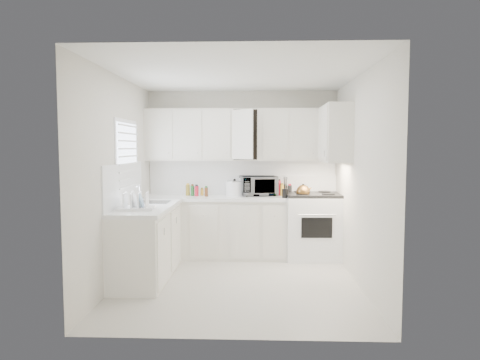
{
  "coord_description": "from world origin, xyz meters",
  "views": [
    {
      "loc": [
        0.22,
        -5.29,
        1.71
      ],
      "look_at": [
        0.0,
        0.7,
        1.25
      ],
      "focal_mm": 32.12,
      "sensor_mm": 36.0,
      "label": 1
    }
  ],
  "objects_px": {
    "microwave": "(258,184)",
    "rice_cooker": "(235,187)",
    "tea_kettle": "(303,191)",
    "stove": "(313,217)",
    "utensil_crock": "(285,187)",
    "dish_rack": "(135,200)"
  },
  "relations": [
    {
      "from": "microwave",
      "to": "rice_cooker",
      "type": "relative_size",
      "value": 2.08
    },
    {
      "from": "utensil_crock",
      "to": "rice_cooker",
      "type": "bearing_deg",
      "value": 162.7
    },
    {
      "from": "rice_cooker",
      "to": "dish_rack",
      "type": "bearing_deg",
      "value": -112.24
    },
    {
      "from": "dish_rack",
      "to": "stove",
      "type": "bearing_deg",
      "value": 23.36
    },
    {
      "from": "stove",
      "to": "tea_kettle",
      "type": "xyz_separation_m",
      "value": [
        -0.18,
        -0.16,
        0.42
      ]
    },
    {
      "from": "stove",
      "to": "utensil_crock",
      "type": "xyz_separation_m",
      "value": [
        -0.45,
        -0.15,
        0.47
      ]
    },
    {
      "from": "tea_kettle",
      "to": "rice_cooker",
      "type": "distance_m",
      "value": 1.07
    },
    {
      "from": "microwave",
      "to": "rice_cooker",
      "type": "height_order",
      "value": "microwave"
    },
    {
      "from": "rice_cooker",
      "to": "utensil_crock",
      "type": "relative_size",
      "value": 0.82
    },
    {
      "from": "stove",
      "to": "microwave",
      "type": "bearing_deg",
      "value": 168.98
    },
    {
      "from": "tea_kettle",
      "to": "utensil_crock",
      "type": "distance_m",
      "value": 0.27
    },
    {
      "from": "rice_cooker",
      "to": "tea_kettle",
      "type": "bearing_deg",
      "value": 1.13
    },
    {
      "from": "microwave",
      "to": "rice_cooker",
      "type": "distance_m",
      "value": 0.38
    },
    {
      "from": "utensil_crock",
      "to": "dish_rack",
      "type": "height_order",
      "value": "utensil_crock"
    },
    {
      "from": "tea_kettle",
      "to": "dish_rack",
      "type": "relative_size",
      "value": 0.59
    },
    {
      "from": "tea_kettle",
      "to": "dish_rack",
      "type": "distance_m",
      "value": 2.52
    },
    {
      "from": "stove",
      "to": "tea_kettle",
      "type": "height_order",
      "value": "stove"
    },
    {
      "from": "tea_kettle",
      "to": "rice_cooker",
      "type": "relative_size",
      "value": 0.96
    },
    {
      "from": "stove",
      "to": "dish_rack",
      "type": "relative_size",
      "value": 2.95
    },
    {
      "from": "stove",
      "to": "tea_kettle",
      "type": "distance_m",
      "value": 0.48
    },
    {
      "from": "stove",
      "to": "tea_kettle",
      "type": "relative_size",
      "value": 5.0
    },
    {
      "from": "microwave",
      "to": "utensil_crock",
      "type": "distance_m",
      "value": 0.51
    }
  ]
}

